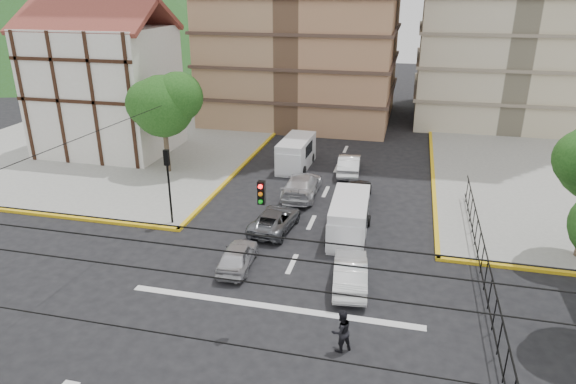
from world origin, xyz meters
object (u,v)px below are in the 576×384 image
(traffic_light_nw, at_px, (168,174))
(pedestrian_crosswalk, at_px, (341,331))
(van_right_lane, at_px, (349,220))
(car_silver_front_left, at_px, (238,256))
(van_left_lane, at_px, (295,155))
(car_white_front_right, at_px, (350,272))

(traffic_light_nw, distance_m, pedestrian_crosswalk, 14.27)
(van_right_lane, height_order, car_silver_front_left, van_right_lane)
(van_left_lane, relative_size, car_silver_front_left, 1.38)
(van_left_lane, relative_size, pedestrian_crosswalk, 2.93)
(traffic_light_nw, relative_size, van_right_lane, 0.88)
(car_white_front_right, bearing_deg, traffic_light_nw, -27.37)
(pedestrian_crosswalk, bearing_deg, car_white_front_right, -126.15)
(car_silver_front_left, bearing_deg, pedestrian_crosswalk, 135.26)
(traffic_light_nw, bearing_deg, pedestrian_crosswalk, -38.17)
(van_left_lane, distance_m, car_silver_front_left, 15.12)
(van_right_lane, bearing_deg, pedestrian_crosswalk, -86.84)
(van_right_lane, height_order, car_white_front_right, van_right_lane)
(van_right_lane, distance_m, van_left_lane, 11.99)
(traffic_light_nw, xyz_separation_m, car_silver_front_left, (5.27, -3.72, -2.49))
(van_left_lane, distance_m, car_white_front_right, 16.64)
(car_silver_front_left, bearing_deg, traffic_light_nw, -39.27)
(car_white_front_right, bearing_deg, van_left_lane, -75.14)
(van_right_lane, distance_m, pedestrian_crosswalk, 9.45)
(car_silver_front_left, relative_size, pedestrian_crosswalk, 2.12)
(car_silver_front_left, distance_m, car_white_front_right, 5.59)
(car_white_front_right, xyz_separation_m, pedestrian_crosswalk, (0.23, -4.62, 0.16))
(van_right_lane, height_order, van_left_lane, van_left_lane)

